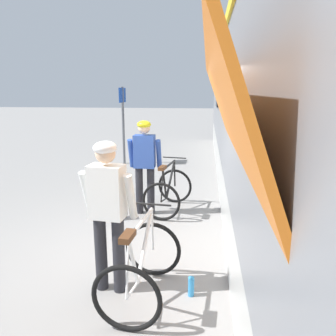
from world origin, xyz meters
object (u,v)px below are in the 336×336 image
object	(u,v)px
backpack_on_platform	(112,208)
water_bottle_near_the_bikes	(191,287)
bicycle_near_white	(141,267)
platform_sign_post	(123,112)
cyclist_far_in_blue	(145,159)
bicycle_far_black	(168,191)
cyclist_near_in_white	(108,204)
train_car	(332,113)

from	to	relation	value
backpack_on_platform	water_bottle_near_the_bikes	world-z (taller)	backpack_on_platform
bicycle_near_white	platform_sign_post	distance (m)	7.23
bicycle_near_white	water_bottle_near_the_bikes	bearing A→B (deg)	14.16
cyclist_far_in_blue	bicycle_far_black	world-z (taller)	cyclist_far_in_blue
cyclist_near_in_white	platform_sign_post	size ratio (longest dim) A/B	0.73
train_car	water_bottle_near_the_bikes	bearing A→B (deg)	-138.36
train_car	bicycle_near_white	distance (m)	3.45
cyclist_far_in_blue	cyclist_near_in_white	bearing A→B (deg)	-88.81
bicycle_near_white	platform_sign_post	size ratio (longest dim) A/B	0.47
water_bottle_near_the_bikes	platform_sign_post	xyz separation A→B (m)	(-2.47, 6.73, 1.51)
bicycle_near_white	bicycle_far_black	size ratio (longest dim) A/B	0.97
cyclist_near_in_white	bicycle_near_white	distance (m)	0.78
cyclist_near_in_white	platform_sign_post	bearing A→B (deg)	102.87
bicycle_far_black	platform_sign_post	size ratio (longest dim) A/B	0.48
cyclist_near_in_white	bicycle_near_white	size ratio (longest dim) A/B	1.56
bicycle_far_black	backpack_on_platform	size ratio (longest dim) A/B	2.91
train_car	cyclist_far_in_blue	distance (m)	3.15
cyclist_near_in_white	cyclist_far_in_blue	distance (m)	2.46
cyclist_near_in_white	bicycle_far_black	bearing A→B (deg)	81.98
cyclist_near_in_white	bicycle_near_white	bearing A→B (deg)	-21.90
bicycle_far_black	water_bottle_near_the_bikes	distance (m)	2.73
bicycle_far_black	water_bottle_near_the_bikes	bearing A→B (deg)	-77.90
platform_sign_post	bicycle_far_black	bearing A→B (deg)	-64.94
cyclist_near_in_white	backpack_on_platform	bearing A→B (deg)	105.74
train_car	cyclist_near_in_white	xyz separation A→B (m)	(-2.86, -1.69, -0.91)
bicycle_near_white	platform_sign_post	xyz separation A→B (m)	(-1.93, 6.86, 1.22)
cyclist_near_in_white	bicycle_far_black	distance (m)	2.74
backpack_on_platform	cyclist_far_in_blue	bearing A→B (deg)	13.65
bicycle_near_white	platform_sign_post	world-z (taller)	platform_sign_post
cyclist_near_in_white	cyclist_far_in_blue	bearing A→B (deg)	91.19
backpack_on_platform	cyclist_near_in_white	bearing A→B (deg)	-93.97
cyclist_near_in_white	backpack_on_platform	distance (m)	2.35
bicycle_far_black	water_bottle_near_the_bikes	world-z (taller)	bicycle_far_black
backpack_on_platform	platform_sign_post	world-z (taller)	platform_sign_post
water_bottle_near_the_bikes	cyclist_far_in_blue	bearing A→B (deg)	111.75
bicycle_near_white	cyclist_far_in_blue	bearing A→B (deg)	99.70
cyclist_near_in_white	backpack_on_platform	world-z (taller)	cyclist_near_in_white
train_car	cyclist_far_in_blue	size ratio (longest dim) A/B	11.82
train_car	cyclist_far_in_blue	xyz separation A→B (m)	(-2.91, 0.78, -0.91)
bicycle_near_white	water_bottle_near_the_bikes	xyz separation A→B (m)	(0.54, 0.14, -0.29)
cyclist_near_in_white	cyclist_far_in_blue	size ratio (longest dim) A/B	1.00
bicycle_far_black	backpack_on_platform	world-z (taller)	bicycle_far_black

